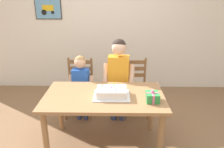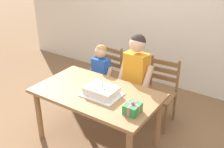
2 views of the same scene
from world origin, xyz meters
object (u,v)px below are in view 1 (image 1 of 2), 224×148
object	(u,v)px
birthday_cake	(112,93)
gift_box_red_large	(152,97)
child_older	(119,73)
dining_table	(104,102)
chair_left	(79,87)
chair_right	(134,87)
child_younger	(81,82)

from	to	relation	value
birthday_cake	gift_box_red_large	world-z (taller)	birthday_cake
birthday_cake	child_older	world-z (taller)	child_older
dining_table	birthday_cake	size ratio (longest dim) A/B	3.37
chair_left	chair_right	distance (m)	0.90
chair_right	child_younger	size ratio (longest dim) A/B	0.87
gift_box_red_large	child_older	bearing A→B (deg)	116.61
birthday_cake	child_younger	distance (m)	0.82
dining_table	child_older	xyz separation A→B (m)	(0.19, 0.62, 0.16)
gift_box_red_large	chair_left	xyz separation A→B (m)	(-1.02, 0.97, -0.31)
gift_box_red_large	child_younger	bearing A→B (deg)	141.27
dining_table	child_younger	world-z (taller)	child_younger
birthday_cake	chair_right	distance (m)	0.97
child_older	child_younger	bearing A→B (deg)	179.94
birthday_cake	child_younger	world-z (taller)	child_younger
birthday_cake	gift_box_red_large	distance (m)	0.49
chair_right	child_younger	distance (m)	0.88
chair_right	child_older	bearing A→B (deg)	-141.59
gift_box_red_large	chair_right	size ratio (longest dim) A/B	0.20
dining_table	gift_box_red_large	bearing A→B (deg)	-14.42
gift_box_red_large	child_younger	xyz separation A→B (m)	(-0.95, 0.77, -0.14)
gift_box_red_large	dining_table	bearing A→B (deg)	165.58
chair_left	chair_right	size ratio (longest dim) A/B	1.00
birthday_cake	gift_box_red_large	bearing A→B (deg)	-14.07
child_older	birthday_cake	bearing A→B (deg)	-98.13
chair_right	chair_left	bearing A→B (deg)	180.00
chair_right	child_younger	world-z (taller)	child_younger
dining_table	chair_left	xyz separation A→B (m)	(-0.45, 0.83, -0.16)
dining_table	child_older	world-z (taller)	child_older
child_older	dining_table	bearing A→B (deg)	-106.95
dining_table	chair_right	world-z (taller)	chair_right
dining_table	chair_right	distance (m)	0.95
chair_left	child_older	world-z (taller)	child_older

